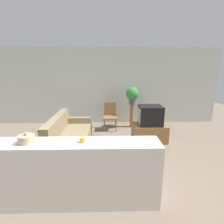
{
  "coord_description": "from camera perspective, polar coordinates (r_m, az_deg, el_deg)",
  "views": [
    {
      "loc": [
        0.5,
        -2.93,
        2.01
      ],
      "look_at": [
        0.62,
        1.65,
        0.85
      ],
      "focal_mm": 28.0,
      "sensor_mm": 36.0,
      "label": 1
    }
  ],
  "objects": [
    {
      "name": "couch",
      "position": [
        4.62,
        -13.84,
        -8.15
      ],
      "size": [
        0.88,
        1.85,
        0.84
      ],
      "color": "#847051",
      "rests_on": "ground_plane"
    },
    {
      "name": "candle_jar",
      "position": [
        2.53,
        -9.57,
        -8.93
      ],
      "size": [
        0.09,
        0.09,
        0.08
      ],
      "color": "gold",
      "rests_on": "foreground_counter"
    },
    {
      "name": "tv_stand",
      "position": [
        5.06,
        12.05,
        -6.59
      ],
      "size": [
        0.93,
        0.6,
        0.48
      ],
      "color": "olive",
      "rests_on": "ground_plane"
    },
    {
      "name": "wooden_chair",
      "position": [
        5.82,
        -0.61,
        -0.89
      ],
      "size": [
        0.44,
        0.44,
        0.9
      ],
      "color": "olive",
      "rests_on": "ground_plane"
    },
    {
      "name": "potted_plant",
      "position": [
        5.94,
        6.69,
        5.7
      ],
      "size": [
        0.44,
        0.44,
        0.57
      ],
      "color": "#4C4C51",
      "rests_on": "plant_stand"
    },
    {
      "name": "ground_plane",
      "position": [
        3.59,
        -9.81,
        -20.12
      ],
      "size": [
        14.0,
        14.0,
        0.0
      ],
      "primitive_type": "plane",
      "color": "#756656"
    },
    {
      "name": "foreground_counter",
      "position": [
        2.8,
        -12.16,
        -18.93
      ],
      "size": [
        2.51,
        0.44,
        0.99
      ],
      "color": "silver",
      "rests_on": "ground_plane"
    },
    {
      "name": "plant_stand",
      "position": [
        6.1,
        6.49,
        -1.14
      ],
      "size": [
        0.14,
        0.14,
        0.81
      ],
      "color": "olive",
      "rests_on": "ground_plane"
    },
    {
      "name": "decorative_bowl",
      "position": [
        2.75,
        -26.21,
        -7.91
      ],
      "size": [
        0.23,
        0.23,
        0.16
      ],
      "color": "tan",
      "rests_on": "foreground_counter"
    },
    {
      "name": "wall_back",
      "position": [
        6.41,
        -5.96,
        8.23
      ],
      "size": [
        9.0,
        0.06,
        2.7
      ],
      "color": "silver",
      "rests_on": "ground_plane"
    },
    {
      "name": "television",
      "position": [
        4.9,
        12.28,
        -1.05
      ],
      "size": [
        0.63,
        0.55,
        0.53
      ],
      "color": "black",
      "rests_on": "tv_stand"
    }
  ]
}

